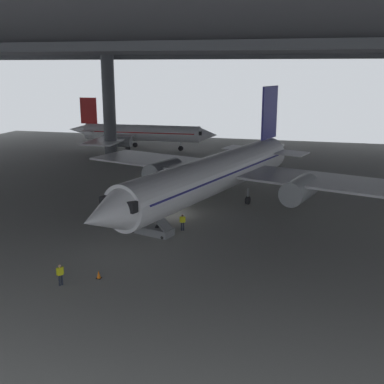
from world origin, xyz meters
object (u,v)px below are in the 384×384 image
Objects in this scene: crew_worker_near_nose at (60,274)px; crew_worker_by_stairs at (183,221)px; airplane_distant at (139,133)px; boarding_stairs at (151,226)px; traffic_cone_orange at (99,275)px; airplane_main at (217,173)px.

crew_worker_by_stairs is at bearing 68.78° from crew_worker_near_nose.
airplane_distant is at bearing 104.94° from crew_worker_near_nose.
crew_worker_near_nose is (-2.60, -11.68, 0.13)m from boarding_stairs.
traffic_cone_orange is (2.07, 1.69, -0.58)m from crew_worker_near_nose.
airplane_main is at bearing 73.44° from crew_worker_near_nose.
crew_worker_by_stairs is (5.12, 13.20, 0.01)m from crew_worker_near_nose.
crew_worker_near_nose is at bearing -75.06° from airplane_distant.
crew_worker_near_nose is at bearing -111.22° from crew_worker_by_stairs.
traffic_cone_orange is at bearing -93.03° from boarding_stairs.
traffic_cone_orange is (-3.06, -11.51, -0.59)m from crew_worker_by_stairs.
boarding_stairs is at bearing -149.04° from crew_worker_by_stairs.
crew_worker_near_nose is 0.05× the size of airplane_distant.
airplane_distant is at bearing 115.41° from crew_worker_by_stairs.
crew_worker_by_stairs is 11.92m from traffic_cone_orange.
airplane_distant reaches higher than traffic_cone_orange.
airplane_main reaches higher than crew_worker_near_nose.
airplane_distant is (-14.60, 54.72, 2.16)m from crew_worker_near_nose.
boarding_stairs is 10.02m from traffic_cone_orange.
crew_worker_by_stairs is 46.01m from airplane_distant.
airplane_main is 23.11m from crew_worker_near_nose.
traffic_cone_orange is at bearing -104.88° from crew_worker_by_stairs.
boarding_stairs is 8.07× the size of traffic_cone_orange.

